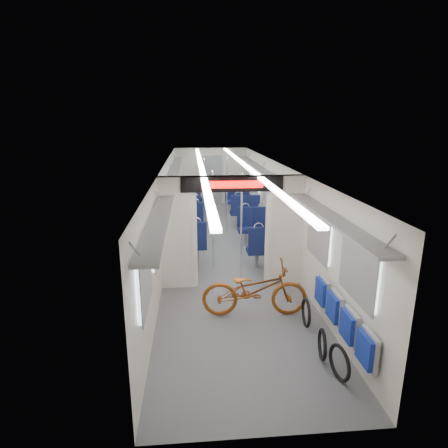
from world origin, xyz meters
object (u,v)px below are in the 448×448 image
object	(u,v)px
flip_bench	(341,316)
bike_hoop_c	(306,314)
stanchion_far_right	(227,196)
stanchion_far_left	(205,197)
stanchion_near_right	(241,226)
seat_bay_near_right	(260,233)
seat_bay_far_left	(188,204)
bike_hoop_b	(322,346)
stanchion_near_left	(213,221)
bike_hoop_a	(339,364)
bicycle	(255,290)
seat_bay_near_left	(187,229)
seat_bay_far_right	(241,202)

from	to	relation	value
flip_bench	bike_hoop_c	world-z (taller)	flip_bench
stanchion_far_right	stanchion_far_left	bearing A→B (deg)	-170.25
flip_bench	stanchion_far_right	bearing A→B (deg)	99.92
bike_hoop_c	stanchion_near_right	distance (m)	2.52
stanchion_near_right	stanchion_far_left	xyz separation A→B (m)	(-0.66, 3.24, 0.00)
seat_bay_near_right	seat_bay_far_left	bearing A→B (deg)	117.48
flip_bench	bike_hoop_b	world-z (taller)	flip_bench
stanchion_near_right	stanchion_far_right	bearing A→B (deg)	90.03
flip_bench	stanchion_near_left	distance (m)	3.82
stanchion_far_left	bike_hoop_a	bearing A→B (deg)	-77.43
stanchion_far_left	stanchion_near_left	bearing A→B (deg)	-88.40
bike_hoop_c	stanchion_far_left	distance (m)	5.71
bicycle	stanchion_near_right	bearing A→B (deg)	3.63
flip_bench	stanchion_near_right	bearing A→B (deg)	110.50
bicycle	seat_bay_near_right	xyz separation A→B (m)	(0.66, 3.13, 0.07)
bicycle	stanchion_near_right	distance (m)	1.86
seat_bay_near_left	seat_bay_near_right	xyz separation A→B (m)	(1.87, -0.52, -0.01)
seat_bay_near_right	bike_hoop_b	bearing A→B (deg)	-88.71
bike_hoop_c	stanchion_far_right	distance (m)	5.68
bike_hoop_b	stanchion_far_right	size ratio (longest dim) A/B	0.20
seat_bay_far_left	stanchion_near_left	xyz separation A→B (m)	(0.61, -4.54, 0.59)
seat_bay_far_left	bike_hoop_c	bearing A→B (deg)	-74.40
seat_bay_far_right	stanchion_far_left	size ratio (longest dim) A/B	0.96
bicycle	seat_bay_near_left	world-z (taller)	seat_bay_near_left
flip_bench	seat_bay_far_left	world-z (taller)	seat_bay_far_left
stanchion_far_left	stanchion_far_right	bearing A→B (deg)	9.75
seat_bay_far_left	stanchion_near_left	distance (m)	4.61
flip_bench	stanchion_near_left	size ratio (longest dim) A/B	0.90
bicycle	stanchion_far_right	distance (m)	5.14
seat_bay_near_left	stanchion_far_right	bearing A→B (deg)	50.43
bike_hoop_b	stanchion_far_left	size ratio (longest dim) A/B	0.20
seat_bay_far_left	flip_bench	bearing A→B (deg)	-73.89
flip_bench	seat_bay_far_right	bearing A→B (deg)	92.96
bike_hoop_b	seat_bay_near_left	distance (m)	5.39
seat_bay_far_left	seat_bay_far_right	bearing A→B (deg)	5.11
bike_hoop_b	stanchion_near_right	world-z (taller)	stanchion_near_right
seat_bay_near_left	stanchion_far_left	distance (m)	1.54
flip_bench	stanchion_near_right	size ratio (longest dim) A/B	0.90
stanchion_near_left	bike_hoop_a	bearing A→B (deg)	-70.24
seat_bay_near_right	flip_bench	bearing A→B (deg)	-84.47
bike_hoop_c	seat_bay_near_left	xyz separation A→B (m)	(-2.00, 4.11, 0.35)
bike_hoop_b	stanchion_far_left	bearing A→B (deg)	102.79
stanchion_near_right	stanchion_near_left	bearing A→B (deg)	142.13
bike_hoop_b	seat_bay_far_left	distance (m)	8.32
bike_hoop_a	stanchion_far_right	xyz separation A→B (m)	(-0.86, 6.90, 0.93)
flip_bench	seat_bay_near_right	world-z (taller)	seat_bay_near_right
bike_hoop_c	stanchion_near_left	size ratio (longest dim) A/B	0.22
flip_bench	seat_bay_far_right	size ratio (longest dim) A/B	0.93
seat_bay_near_right	stanchion_far_left	distance (m)	2.36
seat_bay_near_left	seat_bay_far_left	distance (m)	3.07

